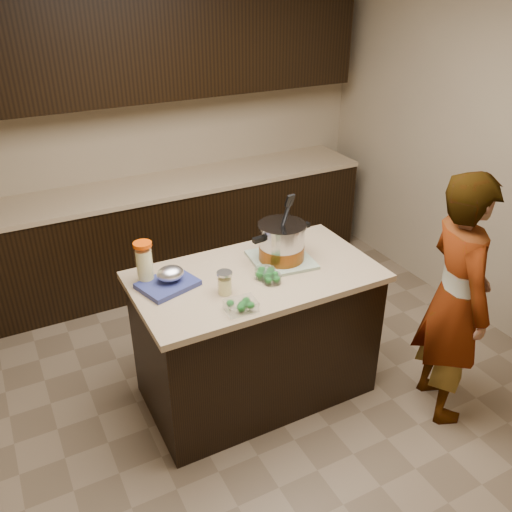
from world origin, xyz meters
The scene contains 13 objects.
ground_plane centered at (0.00, 0.00, 0.00)m, with size 4.00×4.00×0.00m, color brown.
room_shell centered at (0.00, 0.00, 1.71)m, with size 4.04×4.04×2.72m.
back_cabinets centered at (0.00, 1.74, 0.94)m, with size 3.60×0.63×2.33m.
island centered at (0.00, 0.00, 0.45)m, with size 1.46×0.81×0.90m.
dish_towel centered at (0.21, 0.07, 0.91)m, with size 0.36×0.36×0.02m, color #53764F.
stock_pot centered at (0.21, 0.07, 1.02)m, with size 0.42×0.33×0.42m.
lemonade_pitcher centered at (-0.61, 0.20, 1.02)m, with size 0.13×0.13×0.25m.
mason_jar centered at (-0.25, -0.11, 0.96)m, with size 0.10×0.10×0.14m.
broccoli_tub_left centered at (0.03, -0.13, 0.92)m, with size 0.13×0.13×0.05m.
broccoli_tub_right centered at (0.02, -0.07, 0.93)m, with size 0.15×0.15×0.06m.
broccoli_tub_rect centered at (-0.25, -0.31, 0.93)m, with size 0.17×0.13×0.06m.
blue_tray centered at (-0.50, 0.10, 0.94)m, with size 0.36×0.32×0.12m.
person centered at (0.98, -0.65, 0.79)m, with size 0.58×0.38×1.58m, color gray.
Camera 1 is at (-1.29, -2.46, 2.52)m, focal length 38.00 mm.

